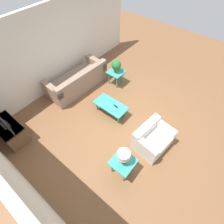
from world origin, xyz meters
name	(u,v)px	position (x,y,z in m)	size (l,w,h in m)	color
ground_plane	(125,122)	(0.00, 0.00, 0.00)	(14.00, 14.00, 0.00)	brown
wall_back	(23,189)	(0.00, 3.06, 1.35)	(7.20, 0.12, 2.70)	silver
wall_right	(52,50)	(3.06, 0.00, 1.35)	(0.12, 7.20, 2.70)	silver
sofa	(78,81)	(2.29, -0.20, 0.31)	(1.03, 2.24, 0.81)	gray
armchair	(152,139)	(-1.02, 0.18, 0.29)	(0.87, 1.05, 0.71)	silver
coffee_table	(111,106)	(0.60, -0.01, 0.34)	(1.05, 0.53, 0.38)	teal
side_table_plant	(116,73)	(1.38, -1.26, 0.46)	(0.54, 0.54, 0.54)	teal
side_table_lamp	(123,163)	(-0.85, 1.29, 0.46)	(0.54, 0.54, 0.54)	teal
tv_stand_chest	(10,131)	(2.23, 2.49, 0.31)	(1.02, 0.57, 0.58)	brown
television	(1,120)	(2.23, 2.50, 0.82)	(0.99, 0.16, 0.48)	#2D2D2D
potted_plant	(116,65)	(1.38, -1.26, 0.80)	(0.35, 0.35, 0.45)	brown
table_lamp	(124,156)	(-0.85, 1.29, 0.85)	(0.29, 0.29, 0.44)	#333333
remote_control	(116,106)	(0.44, -0.05, 0.39)	(0.16, 0.07, 0.02)	black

